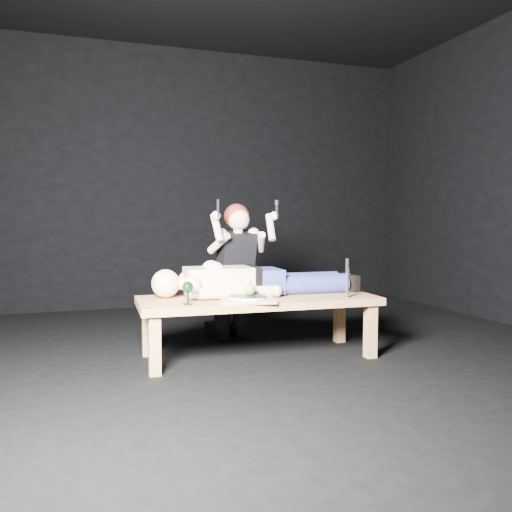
{
  "coord_description": "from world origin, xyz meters",
  "views": [
    {
      "loc": [
        -1.46,
        -3.73,
        1.03
      ],
      "look_at": [
        -0.2,
        0.01,
        0.75
      ],
      "focal_mm": 37.32,
      "sensor_mm": 36.0,
      "label": 1
    }
  ],
  "objects_px": {
    "lying_man": "(260,277)",
    "carving_knife": "(347,278)",
    "serving_tray": "(247,300)",
    "table": "(258,327)",
    "goblet": "(188,293)",
    "kneeling_woman": "(233,270)"
  },
  "relations": [
    {
      "from": "lying_man",
      "to": "carving_knife",
      "type": "relative_size",
      "value": 6.1
    },
    {
      "from": "lying_man",
      "to": "serving_tray",
      "type": "xyz_separation_m",
      "value": [
        -0.2,
        -0.32,
        -0.12
      ]
    },
    {
      "from": "table",
      "to": "goblet",
      "type": "bearing_deg",
      "value": -159.97
    },
    {
      "from": "kneeling_woman",
      "to": "goblet",
      "type": "bearing_deg",
      "value": -131.72
    },
    {
      "from": "serving_tray",
      "to": "carving_knife",
      "type": "relative_size",
      "value": 1.32
    },
    {
      "from": "kneeling_woman",
      "to": "carving_knife",
      "type": "xyz_separation_m",
      "value": [
        0.62,
        -0.87,
        0.0
      ]
    },
    {
      "from": "lying_man",
      "to": "carving_knife",
      "type": "height_order",
      "value": "carving_knife"
    },
    {
      "from": "goblet",
      "to": "kneeling_woman",
      "type": "bearing_deg",
      "value": 55.96
    },
    {
      "from": "kneeling_woman",
      "to": "serving_tray",
      "type": "distance_m",
      "value": 0.85
    },
    {
      "from": "lying_man",
      "to": "goblet",
      "type": "bearing_deg",
      "value": -151.37
    },
    {
      "from": "table",
      "to": "carving_knife",
      "type": "bearing_deg",
      "value": -19.25
    },
    {
      "from": "serving_tray",
      "to": "carving_knife",
      "type": "bearing_deg",
      "value": -3.34
    },
    {
      "from": "table",
      "to": "lying_man",
      "type": "relative_size",
      "value": 1.0
    },
    {
      "from": "table",
      "to": "carving_knife",
      "type": "distance_m",
      "value": 0.75
    },
    {
      "from": "goblet",
      "to": "carving_knife",
      "type": "distance_m",
      "value": 1.18
    },
    {
      "from": "serving_tray",
      "to": "goblet",
      "type": "relative_size",
      "value": 2.41
    },
    {
      "from": "table",
      "to": "serving_tray",
      "type": "xyz_separation_m",
      "value": [
        -0.15,
        -0.19,
        0.24
      ]
    },
    {
      "from": "lying_man",
      "to": "goblet",
      "type": "height_order",
      "value": "lying_man"
    },
    {
      "from": "carving_knife",
      "to": "kneeling_woman",
      "type": "bearing_deg",
      "value": 127.6
    },
    {
      "from": "carving_knife",
      "to": "serving_tray",
      "type": "bearing_deg",
      "value": 178.76
    },
    {
      "from": "table",
      "to": "serving_tray",
      "type": "distance_m",
      "value": 0.34
    },
    {
      "from": "table",
      "to": "kneeling_woman",
      "type": "relative_size",
      "value": 1.48
    }
  ]
}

